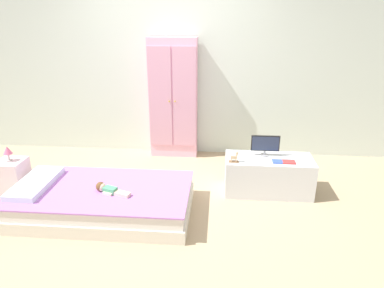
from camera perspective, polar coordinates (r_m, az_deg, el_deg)
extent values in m
cube|color=tan|center=(3.96, -6.62, -9.65)|extent=(10.00, 10.00, 0.02)
cube|color=silver|center=(5.00, -3.77, 13.51)|extent=(6.40, 0.05, 2.70)
cube|color=silver|center=(3.84, -14.33, -9.95)|extent=(1.83, 1.00, 0.14)
cube|color=silver|center=(3.77, -14.52, -8.19)|extent=(1.79, 0.96, 0.13)
cube|color=#B270C6|center=(3.74, -14.62, -7.19)|extent=(1.82, 0.99, 0.02)
cube|color=silver|center=(4.01, -24.44, -5.89)|extent=(0.32, 0.72, 0.06)
cube|color=#4CA375|center=(3.61, -13.37, -7.42)|extent=(0.15, 0.12, 0.06)
cube|color=beige|center=(3.55, -11.27, -7.96)|extent=(0.16, 0.08, 0.04)
cube|color=beige|center=(3.53, -11.59, -8.22)|extent=(0.16, 0.08, 0.04)
cube|color=beige|center=(3.66, -12.86, -7.31)|extent=(0.10, 0.06, 0.03)
cube|color=beige|center=(3.58, -13.84, -8.02)|extent=(0.10, 0.06, 0.03)
sphere|color=beige|center=(3.66, -14.74, -6.87)|extent=(0.09, 0.09, 0.09)
sphere|color=brown|center=(3.67, -14.88, -6.80)|extent=(0.10, 0.10, 0.10)
cube|color=silver|center=(4.51, -27.47, -4.91)|extent=(0.30, 0.30, 0.42)
cylinder|color=#B7B2AD|center=(4.43, -27.93, -2.39)|extent=(0.07, 0.07, 0.01)
cylinder|color=#B7B2AD|center=(4.42, -28.03, -1.88)|extent=(0.02, 0.02, 0.07)
cone|color=#E0668E|center=(4.39, -28.21, -0.89)|extent=(0.10, 0.10, 0.09)
cube|color=#EFADCC|center=(4.93, -3.08, 7.44)|extent=(0.67, 0.22, 1.69)
cube|color=#D298B3|center=(4.83, -5.28, 7.61)|extent=(0.32, 0.02, 1.39)
cube|color=#D298B3|center=(4.79, -1.27, 7.57)|extent=(0.32, 0.02, 1.39)
sphere|color=gold|center=(4.80, -3.78, 7.05)|extent=(0.02, 0.02, 0.02)
sphere|color=gold|center=(4.79, -2.83, 7.04)|extent=(0.02, 0.02, 0.02)
cube|color=silver|center=(4.14, 12.44, -5.04)|extent=(1.00, 0.46, 0.43)
cylinder|color=#99999E|center=(4.12, 11.87, -1.79)|extent=(0.10, 0.10, 0.01)
cylinder|color=#99999E|center=(4.11, 11.90, -1.40)|extent=(0.02, 0.02, 0.05)
cube|color=black|center=(4.07, 12.02, 0.13)|extent=(0.33, 0.02, 0.18)
cube|color=#28334C|center=(4.05, 12.04, 0.06)|extent=(0.31, 0.01, 0.16)
cube|color=#8E6642|center=(3.90, 6.89, -2.80)|extent=(0.11, 0.01, 0.01)
cube|color=#8E6642|center=(3.87, 6.91, -2.99)|extent=(0.11, 0.01, 0.01)
cube|color=#D1B289|center=(3.86, 6.93, -2.19)|extent=(0.07, 0.03, 0.04)
cylinder|color=#D1B289|center=(3.89, 7.28, -2.59)|extent=(0.01, 0.01, 0.03)
cylinder|color=#D1B289|center=(3.87, 7.30, -2.72)|extent=(0.01, 0.01, 0.03)
cylinder|color=#D1B289|center=(3.89, 6.53, -2.57)|extent=(0.01, 0.01, 0.03)
cylinder|color=#D1B289|center=(3.87, 6.54, -2.70)|extent=(0.01, 0.01, 0.03)
cylinder|color=#D1B289|center=(3.85, 7.41, -1.78)|extent=(0.02, 0.02, 0.02)
sphere|color=#D1B289|center=(3.84, 7.43, -1.47)|extent=(0.04, 0.04, 0.04)
cube|color=blue|center=(3.97, 13.94, -2.83)|extent=(0.11, 0.10, 0.01)
cube|color=#CC3838|center=(3.99, 15.67, -2.87)|extent=(0.15, 0.11, 0.01)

